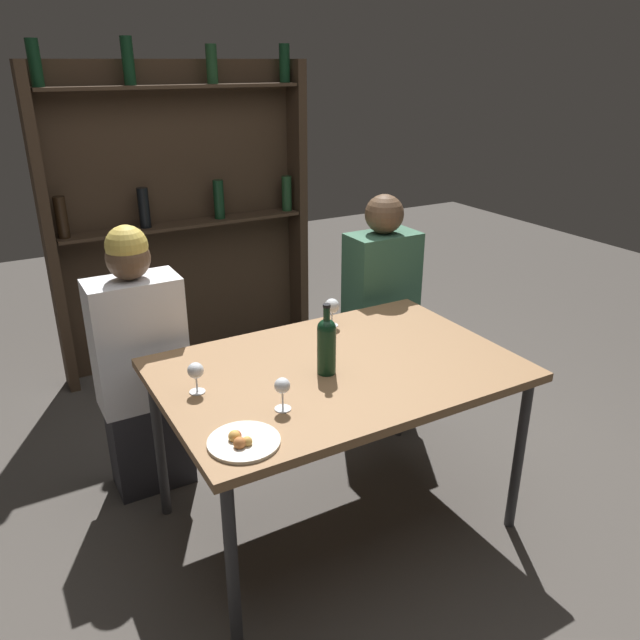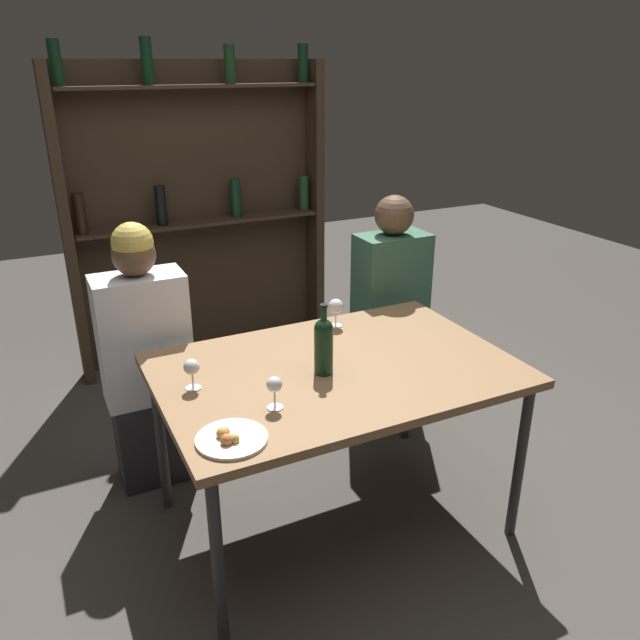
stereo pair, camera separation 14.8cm
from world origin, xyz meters
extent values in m
plane|color=#47423D|center=(0.00, 0.00, 0.00)|extent=(10.00, 10.00, 0.00)
cube|color=olive|center=(0.00, 0.00, 0.76)|extent=(1.43, 0.96, 0.04)
cylinder|color=#2D2D30|center=(-0.65, -0.42, 0.37)|extent=(0.04, 0.04, 0.74)
cylinder|color=#2D2D30|center=(0.65, -0.42, 0.37)|extent=(0.04, 0.04, 0.74)
cylinder|color=#2D2D30|center=(-0.65, 0.42, 0.37)|extent=(0.04, 0.04, 0.74)
cylinder|color=#2D2D30|center=(0.65, 0.42, 0.37)|extent=(0.04, 0.04, 0.74)
cube|color=#38281C|center=(0.00, 2.00, 0.96)|extent=(1.63, 0.02, 1.93)
cube|color=#38281C|center=(-0.82, 1.89, 0.96)|extent=(0.06, 0.18, 1.93)
cube|color=#38281C|center=(0.82, 1.89, 0.96)|extent=(0.06, 0.18, 1.93)
cube|color=#38281C|center=(0.00, 1.89, 0.95)|extent=(1.55, 0.18, 0.02)
cylinder|color=black|center=(-0.73, 1.89, 1.08)|extent=(0.07, 0.07, 0.24)
cylinder|color=black|center=(-0.25, 1.90, 1.08)|extent=(0.07, 0.07, 0.25)
cylinder|color=black|center=(0.24, 1.90, 1.08)|extent=(0.07, 0.07, 0.25)
cylinder|color=#19381E|center=(0.73, 1.89, 1.08)|extent=(0.07, 0.07, 0.24)
cube|color=#38281C|center=(0.00, 1.89, 1.78)|extent=(1.55, 0.18, 0.02)
cylinder|color=black|center=(-0.74, 1.89, 1.91)|extent=(0.07, 0.07, 0.24)
cylinder|color=black|center=(-0.25, 1.90, 1.92)|extent=(0.07, 0.07, 0.26)
cylinder|color=#19381E|center=(0.25, 1.89, 1.90)|extent=(0.07, 0.07, 0.22)
cylinder|color=black|center=(0.74, 1.90, 1.90)|extent=(0.07, 0.07, 0.23)
cylinder|color=black|center=(-0.07, -0.03, 0.87)|extent=(0.08, 0.08, 0.19)
sphere|color=black|center=(-0.07, -0.03, 0.96)|extent=(0.08, 0.08, 0.08)
cylinder|color=black|center=(-0.07, -0.03, 1.01)|extent=(0.03, 0.03, 0.09)
cylinder|color=black|center=(-0.07, -0.03, 1.06)|extent=(0.03, 0.03, 0.01)
cylinder|color=silver|center=(0.19, 0.37, 0.78)|extent=(0.06, 0.06, 0.00)
cylinder|color=silver|center=(0.19, 0.37, 0.82)|extent=(0.01, 0.01, 0.08)
sphere|color=silver|center=(0.19, 0.37, 0.87)|extent=(0.07, 0.07, 0.07)
cylinder|color=silver|center=(-0.34, -0.19, 0.78)|extent=(0.06, 0.06, 0.00)
cylinder|color=silver|center=(-0.34, -0.19, 0.82)|extent=(0.01, 0.01, 0.08)
sphere|color=silver|center=(-0.34, -0.19, 0.87)|extent=(0.06, 0.06, 0.06)
cylinder|color=silver|center=(-0.57, 0.07, 0.78)|extent=(0.06, 0.06, 0.00)
cylinder|color=silver|center=(-0.57, 0.07, 0.81)|extent=(0.01, 0.01, 0.07)
sphere|color=silver|center=(-0.57, 0.07, 0.86)|extent=(0.06, 0.06, 0.06)
cylinder|color=silver|center=(-0.55, -0.32, 0.78)|extent=(0.24, 0.24, 0.01)
sphere|color=gold|center=(-0.57, -0.31, 0.80)|extent=(0.04, 0.04, 0.04)
sphere|color=gold|center=(-0.55, -0.35, 0.80)|extent=(0.03, 0.03, 0.03)
sphere|color=#C67038|center=(-0.57, -0.35, 0.80)|extent=(0.04, 0.04, 0.04)
sphere|color=#B74C3D|center=(-0.57, -0.30, 0.80)|extent=(0.04, 0.04, 0.04)
cube|color=#26262B|center=(-0.64, 0.67, 0.23)|extent=(0.36, 0.22, 0.45)
cube|color=white|center=(-0.64, 0.67, 0.75)|extent=(0.40, 0.22, 0.60)
sphere|color=brown|center=(-0.64, 0.67, 1.15)|extent=(0.19, 0.19, 0.19)
sphere|color=gold|center=(-0.64, 0.67, 1.20)|extent=(0.18, 0.18, 0.18)
cube|color=#26262B|center=(0.68, 0.67, 0.23)|extent=(0.34, 0.22, 0.45)
cube|color=#38664C|center=(0.68, 0.67, 0.77)|extent=(0.38, 0.22, 0.63)
sphere|color=brown|center=(0.68, 0.67, 1.18)|extent=(0.20, 0.20, 0.20)
camera|label=1|loc=(-1.18, -1.93, 1.92)|focal=35.00mm
camera|label=2|loc=(-1.05, -2.00, 1.92)|focal=35.00mm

